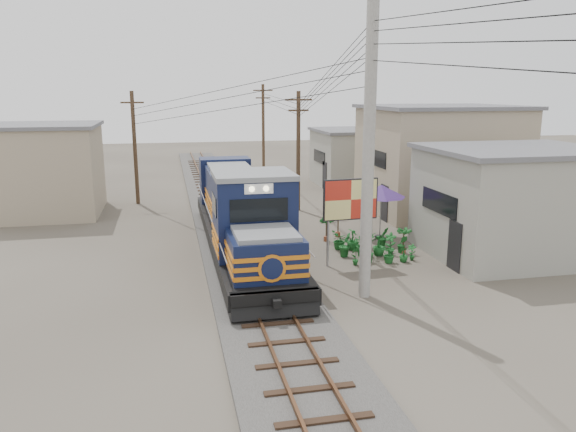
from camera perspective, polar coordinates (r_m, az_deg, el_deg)
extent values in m
plane|color=#473F35|center=(19.70, -2.51, -8.37)|extent=(120.00, 120.00, 0.00)
cube|color=#595651|center=(29.15, -5.82, -1.24)|extent=(3.60, 70.00, 0.16)
cube|color=#51331E|center=(29.05, -6.87, -0.94)|extent=(0.08, 70.00, 0.12)
cube|color=#51331E|center=(29.17, -4.78, -0.84)|extent=(0.08, 70.00, 0.12)
cube|color=black|center=(24.93, -4.77, -1.98)|extent=(2.92, 16.11, 0.55)
cube|color=black|center=(20.25, -2.88, -6.36)|extent=(2.21, 3.22, 0.65)
cube|color=black|center=(29.86, -6.01, -0.13)|extent=(2.21, 3.22, 0.65)
cube|color=#0E1635|center=(18.76, -2.32, -4.21)|extent=(2.39, 2.42, 1.51)
cube|color=#0E1635|center=(20.95, -3.52, -0.13)|extent=(2.86, 2.62, 3.12)
cube|color=slate|center=(20.65, -3.58, 4.23)|extent=(2.92, 2.75, 0.18)
cube|color=black|center=(19.56, -2.96, 0.61)|extent=(2.04, 0.06, 0.81)
cube|color=white|center=(19.40, -2.98, 2.79)|extent=(1.01, 0.06, 0.35)
cube|color=#0E1635|center=(27.09, -5.51, 1.92)|extent=(2.28, 9.87, 2.32)
cube|color=slate|center=(26.89, -5.56, 4.45)|extent=(2.04, 9.87, 0.18)
cube|color=orange|center=(24.80, -4.79, -0.74)|extent=(2.96, 16.11, 0.14)
cube|color=orange|center=(24.73, -4.80, -0.06)|extent=(2.96, 16.11, 0.14)
cube|color=orange|center=(24.66, -4.82, 0.62)|extent=(2.96, 16.11, 0.14)
cylinder|color=#9E9B93|center=(18.91, 8.18, 6.26)|extent=(0.40, 0.40, 10.00)
cylinder|color=#4C3826|center=(33.19, 1.05, 6.54)|extent=(0.24, 0.24, 7.00)
cube|color=#4C3826|center=(33.00, 1.07, 11.72)|extent=(1.60, 0.10, 0.10)
cube|color=#4C3826|center=(33.02, 1.07, 10.68)|extent=(1.20, 0.10, 0.10)
cylinder|color=#4C3826|center=(46.91, -2.53, 8.66)|extent=(0.24, 0.24, 7.50)
cube|color=#4C3826|center=(46.79, -2.57, 12.63)|extent=(1.60, 0.10, 0.10)
cube|color=#4C3826|center=(46.79, -2.56, 11.90)|extent=(1.20, 0.10, 0.10)
cylinder|color=#4C3826|center=(36.36, -15.29, 6.64)|extent=(0.24, 0.24, 7.00)
cube|color=#4C3826|center=(36.19, -15.57, 11.36)|extent=(1.60, 0.10, 0.10)
cube|color=#4C3826|center=(36.20, -15.51, 10.41)|extent=(1.20, 0.10, 0.10)
cube|color=gray|center=(26.09, 21.97, 1.12)|extent=(7.00, 6.00, 4.50)
cube|color=slate|center=(25.76, 22.41, 6.24)|extent=(7.35, 6.30, 0.20)
cube|color=black|center=(24.27, 15.10, 1.33)|extent=(0.05, 3.00, 0.90)
cube|color=gray|center=(34.14, 15.09, 5.43)|extent=(8.00, 7.00, 6.00)
cube|color=slate|center=(33.91, 15.40, 10.63)|extent=(8.40, 7.35, 0.20)
cube|color=black|center=(32.47, 8.76, 5.90)|extent=(0.05, 3.50, 0.90)
cube|color=gray|center=(42.81, 7.12, 5.83)|extent=(6.00, 6.00, 4.00)
cube|color=slate|center=(42.61, 7.20, 8.63)|extent=(6.30, 6.30, 0.20)
cube|color=black|center=(41.90, 3.20, 6.03)|extent=(0.05, 3.00, 0.90)
cube|color=gray|center=(35.14, -23.53, 4.18)|extent=(6.00, 6.00, 5.00)
cube|color=slate|center=(34.89, -23.91, 8.40)|extent=(6.30, 6.30, 0.20)
cylinder|color=#99999E|center=(22.82, 4.07, -1.94)|extent=(0.10, 0.10, 2.64)
cylinder|color=#99999E|center=(23.52, 8.42, -1.60)|extent=(0.10, 0.10, 2.64)
cube|color=black|center=(22.84, 6.37, 1.69)|extent=(2.32, 0.28, 1.69)
cube|color=red|center=(22.81, 6.39, 1.68)|extent=(2.22, 0.23, 1.58)
cylinder|color=black|center=(27.85, 9.29, -2.07)|extent=(0.47, 0.47, 0.10)
cylinder|color=#99999E|center=(27.58, 9.37, 0.21)|extent=(0.05, 0.05, 2.37)
cone|color=#3D2266|center=(27.36, 9.46, 2.53)|extent=(2.74, 2.74, 0.59)
imported|color=black|center=(25.78, 7.99, -1.61)|extent=(0.65, 0.64, 1.51)
imported|color=#1A5B22|center=(23.33, 6.90, -4.03)|extent=(0.46, 0.36, 0.79)
imported|color=#1A5B22|center=(23.67, 8.11, -3.64)|extent=(0.65, 0.60, 0.94)
imported|color=#1A5B22|center=(23.80, 10.28, -3.86)|extent=(0.62, 0.70, 0.75)
imported|color=#1A5B22|center=(24.09, 11.67, -3.85)|extent=(0.46, 0.46, 0.65)
imported|color=#1A5B22|center=(24.37, 12.46, -3.61)|extent=(0.44, 0.44, 0.71)
imported|color=#1A5B22|center=(24.42, 5.82, -2.91)|extent=(0.74, 0.74, 1.06)
imported|color=#1A5B22|center=(24.57, 7.76, -2.83)|extent=(1.20, 1.12, 1.09)
imported|color=#1A5B22|center=(24.78, 9.23, -2.91)|extent=(0.71, 0.71, 0.95)
imported|color=#1A5B22|center=(24.97, 10.36, -2.78)|extent=(0.62, 0.54, 0.99)
imported|color=#1A5B22|center=(25.38, 11.53, -2.80)|extent=(0.52, 0.47, 0.80)
imported|color=#1A5B22|center=(25.46, 5.23, -2.46)|extent=(0.91, 0.97, 0.87)
imported|color=#1A5B22|center=(25.44, 6.60, -2.38)|extent=(0.65, 0.65, 0.98)
imported|color=#1A5B22|center=(25.84, 8.18, -2.18)|extent=(0.61, 0.51, 0.99)
imported|color=#1A5B22|center=(26.14, 9.65, -2.11)|extent=(0.59, 0.51, 0.95)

